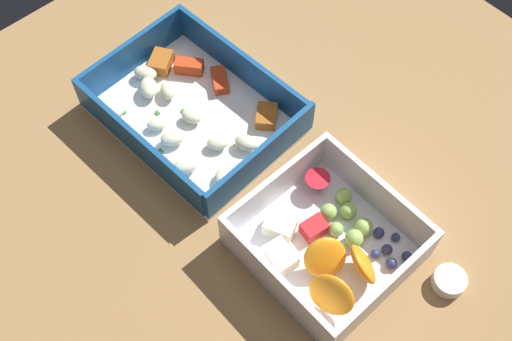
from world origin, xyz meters
The scene contains 4 objects.
table_surface centered at (0.00, 0.00, 1.00)cm, with size 80.00×80.00×2.00cm, color #9E7547.
pasta_container centered at (-12.68, -0.84, 3.52)cm, with size 22.83×17.78×5.14cm.
fruit_bowl centered at (9.68, -1.39, 3.95)cm, with size 15.92×15.18×5.52cm.
paper_cup_liner centered at (20.49, 5.06, 2.77)cm, with size 3.33×3.33×1.53cm, color white.
Camera 1 is at (24.42, -24.60, 62.68)cm, focal length 44.40 mm.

